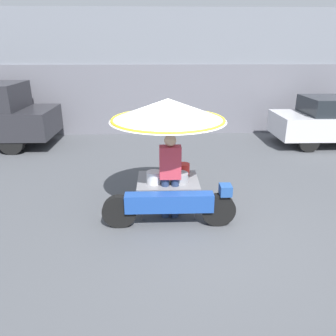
% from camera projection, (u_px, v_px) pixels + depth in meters
% --- Properties ---
extents(ground_plane, '(36.00, 36.00, 0.00)m').
position_uv_depth(ground_plane, '(194.00, 228.00, 5.71)').
color(ground_plane, '#4C4F54').
extents(shopfront_building, '(28.00, 2.06, 4.17)m').
position_uv_depth(shopfront_building, '(173.00, 72.00, 12.13)').
color(shopfront_building, gray).
rests_on(shopfront_building, ground).
extents(vendor_motorcycle_cart, '(2.32, 2.07, 2.14)m').
position_uv_depth(vendor_motorcycle_cart, '(168.00, 124.00, 5.74)').
color(vendor_motorcycle_cart, black).
rests_on(vendor_motorcycle_cart, ground).
extents(vendor_person, '(0.38, 0.22, 1.58)m').
position_uv_depth(vendor_person, '(170.00, 172.00, 5.82)').
color(vendor_person, navy).
rests_on(vendor_person, ground).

